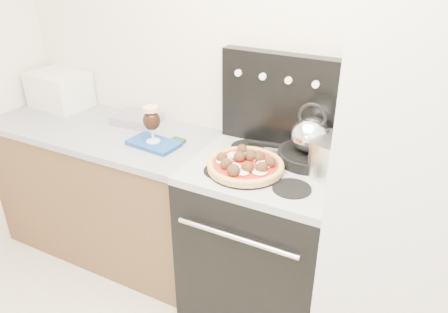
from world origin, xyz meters
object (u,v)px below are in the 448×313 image
Objects in this scene: fridge at (418,199)px; pizza_pan at (245,170)px; base_cabinet at (110,193)px; tea_kettle at (311,132)px; pizza at (246,164)px; stock_pot at (334,158)px; toaster_oven at (60,90)px; oven_mitt at (154,144)px; stove_body at (264,243)px; skillet at (308,156)px; beer_glass at (152,124)px.

fridge is 0.78m from pizza_pan.
base_cabinet is 6.69× the size of tea_kettle.
fridge is 0.78m from pizza.
stock_pot is (0.39, 0.16, 0.05)m from pizza.
base_cabinet is 3.91× the size of toaster_oven.
fridge is 5.12× the size of toaster_oven.
pizza is at bearing -5.55° from oven_mitt.
skillet is (0.16, 0.14, 0.51)m from stove_body.
fridge is at bearing -2.05° from stove_body.
tea_kettle is at bearing 5.39° from base_cabinet.
skillet is at bearing 2.76° from toaster_oven.
toaster_oven is 0.94m from beer_glass.
tea_kettle is (0.16, 0.14, 0.64)m from stove_body.
pizza is 1.19× the size of skillet.
toaster_oven reaches higher than stove_body.
toaster_oven is 1.76× the size of beer_glass.
toaster_oven is (-2.29, 0.21, 0.07)m from fridge.
fridge is 9.04× the size of beer_glass.
toaster_oven is 1.19× the size of skillet.
pizza reaches higher than oven_mitt.
stock_pot is at bearing 0.57° from toaster_oven.
stove_body is at bearing 2.98° from beer_glass.
oven_mitt is 0.77× the size of pizza_pan.
tea_kettle is 0.89× the size of stock_pot.
stove_body is 2.37× the size of toaster_oven.
toaster_oven reaches higher than pizza_pan.
oven_mitt is (0.43, -0.06, 0.48)m from base_cabinet.
skillet is at bearing 44.49° from pizza_pan.
pizza reaches higher than base_cabinet.
skillet is at bearing 41.83° from stove_body.
stock_pot reaches higher than pizza.
skillet reaches higher than base_cabinet.
oven_mitt is at bearing 174.45° from pizza_pan.
stove_body is 4.06× the size of tea_kettle.
base_cabinet is 1.37m from skillet.
oven_mitt is at bearing 0.00° from beer_glass.
pizza_pan is (0.59, -0.06, 0.01)m from oven_mitt.
stove_body is 0.50m from pizza_pan.
beer_glass reaches higher than oven_mitt.
tea_kettle is (-0.54, 0.17, 0.13)m from fridge.
beer_glass is 0.60m from pizza.
beer_glass is 0.56× the size of pizza.
toaster_oven is 1.90m from stock_pot.
fridge reaches higher than base_cabinet.
oven_mitt is at bearing -177.02° from stove_body.
pizza is 0.36m from tea_kettle.
tea_kettle is at bearing 12.17° from oven_mitt.
toaster_oven is at bearing 174.75° from fridge.
beer_glass is (-1.37, -0.01, 0.08)m from fridge.
oven_mitt is 0.60m from pizza.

